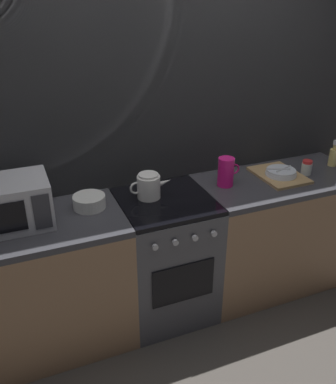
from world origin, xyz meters
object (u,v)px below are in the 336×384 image
dish_pile (280,174)px  spice_jar (307,167)px  microwave (8,204)px  kettle (149,186)px  mixing_bowl (89,202)px  pitcher (226,172)px  stove_unit (166,257)px  spray_bottle (334,156)px

dish_pile → spice_jar: 0.21m
microwave → kettle: (0.85, 0.02, -0.05)m
kettle → mixing_bowl: kettle is taller
kettle → pitcher: bearing=-2.6°
mixing_bowl → spice_jar: spice_jar is taller
mixing_bowl → spice_jar: (1.58, -0.09, 0.01)m
stove_unit → dish_pile: bearing=1.2°
stove_unit → spice_jar: spice_jar is taller
mixing_bowl → spray_bottle: size_ratio=0.99×
pitcher → mixing_bowl: bearing=177.9°
stove_unit → mixing_bowl: mixing_bowl is taller
mixing_bowl → spray_bottle: spray_bottle is taller
spice_jar → spray_bottle: spray_bottle is taller
kettle → microwave: bearing=-178.5°
pitcher → spice_jar: size_ratio=1.90×
mixing_bowl → dish_pile: mixing_bowl is taller
kettle → spray_bottle: 1.48m
stove_unit → mixing_bowl: 0.69m
spice_jar → stove_unit: bearing=179.6°
kettle → dish_pile: size_ratio=0.71×
mixing_bowl → stove_unit: bearing=-9.5°
mixing_bowl → kettle: bearing=-1.5°
stove_unit → spice_jar: (1.10, -0.01, 0.50)m
microwave → kettle: bearing=1.5°
mixing_bowl → pitcher: 0.94m
microwave → dish_pile: size_ratio=1.15×
stove_unit → kettle: (-0.09, 0.07, 0.53)m
microwave → mixing_bowl: size_ratio=2.30×
kettle → pitcher: 0.55m
microwave → spray_bottle: (2.33, 0.00, -0.06)m
kettle → pitcher: size_ratio=1.42×
mixing_bowl → spray_bottle: bearing=-1.0°
microwave → kettle: size_ratio=1.62×
kettle → dish_pile: bearing=-2.9°
kettle → spice_jar: 1.19m
microwave → pitcher: (1.40, -0.00, -0.03)m
stove_unit → spray_bottle: size_ratio=4.43×
mixing_bowl → pitcher: (0.94, -0.03, 0.06)m
spray_bottle → dish_pile: bearing=-176.7°
spice_jar → kettle: bearing=176.3°
microwave → kettle: microwave is taller
dish_pile → spray_bottle: (0.50, 0.03, 0.06)m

